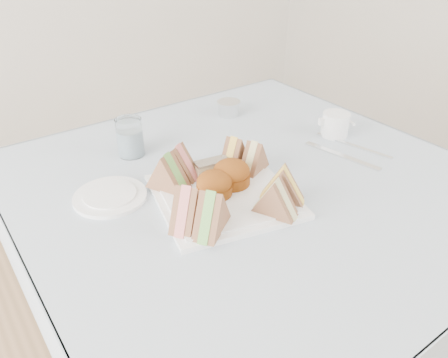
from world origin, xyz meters
TOP-DOWN VIEW (x-y plane):
  - table at (0.00, 0.00)m, footprint 0.90×0.90m
  - tablecloth at (0.00, 0.00)m, footprint 1.02×1.02m
  - serving_plate at (-0.10, -0.03)m, footprint 0.34×0.34m
  - sandwich_fl_a at (-0.22, -0.07)m, footprint 0.10×0.09m
  - sandwich_fl_b at (-0.19, -0.11)m, footprint 0.11×0.09m
  - sandwich_fr_a at (-0.01, -0.12)m, footprint 0.09×0.10m
  - sandwich_fr_b at (-0.06, -0.15)m, footprint 0.08×0.10m
  - sandwich_bl_a at (-0.18, 0.06)m, footprint 0.08×0.11m
  - sandwich_bl_b at (-0.14, 0.09)m, footprint 0.09×0.10m
  - sandwich_br_a at (0.02, 0.01)m, footprint 0.09×0.07m
  - sandwich_br_b at (-0.01, 0.05)m, footprint 0.10×0.07m
  - scone_left at (-0.12, -0.02)m, footprint 0.10×0.10m
  - scone_right at (-0.06, -0.01)m, footprint 0.09×0.09m
  - pastry_slice at (-0.07, 0.05)m, footprint 0.08×0.04m
  - side_plate at (-0.30, 0.12)m, footprint 0.17×0.17m
  - water_glass at (-0.17, 0.27)m, footprint 0.08×0.08m
  - tea_strainer at (0.18, 0.33)m, footprint 0.07×0.07m
  - knife at (0.26, -0.05)m, footprint 0.06×0.21m
  - fork at (0.33, -0.05)m, footprint 0.05×0.18m
  - creamer_jug at (0.33, 0.05)m, footprint 0.10×0.10m

SIDE VIEW (x-z plane):
  - table at x=0.00m, z-range 0.00..0.74m
  - tablecloth at x=0.00m, z-range 0.74..0.75m
  - fork at x=0.33m, z-range 0.75..0.75m
  - knife at x=0.26m, z-range 0.75..0.75m
  - side_plate at x=-0.30m, z-range 0.75..0.75m
  - serving_plate at x=-0.10m, z-range 0.75..0.76m
  - tea_strainer at x=0.18m, z-range 0.75..0.79m
  - pastry_slice at x=-0.07m, z-range 0.76..0.80m
  - creamer_jug at x=0.33m, z-range 0.75..0.81m
  - scone_left at x=-0.12m, z-range 0.76..0.81m
  - scone_right at x=-0.06m, z-range 0.76..0.81m
  - water_glass at x=-0.17m, z-range 0.75..0.84m
  - sandwich_br_a at x=0.02m, z-range 0.76..0.83m
  - sandwich_br_b at x=-0.01m, z-range 0.76..0.84m
  - sandwich_fr_b at x=-0.06m, z-range 0.76..0.84m
  - sandwich_fr_a at x=-0.01m, z-range 0.76..0.84m
  - sandwich_bl_b at x=-0.14m, z-range 0.76..0.84m
  - sandwich_fl_a at x=-0.22m, z-range 0.76..0.84m
  - sandwich_fl_b at x=-0.19m, z-range 0.76..0.84m
  - sandwich_bl_a at x=-0.18m, z-range 0.76..0.84m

